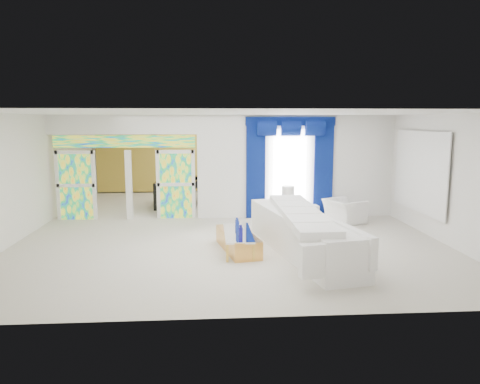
{
  "coord_description": "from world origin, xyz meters",
  "views": [
    {
      "loc": [
        -0.46,
        -12.24,
        2.84
      ],
      "look_at": [
        0.3,
        -1.2,
        1.1
      ],
      "focal_mm": 34.11,
      "sensor_mm": 36.0,
      "label": 1
    }
  ],
  "objects": [
    {
      "name": "console_table",
      "position": [
        2.11,
        0.6,
        0.2
      ],
      "size": [
        1.22,
        0.52,
        0.39
      ],
      "primitive_type": "cube",
      "rotation": [
        0.0,
        0.0,
        0.13
      ],
      "color": "silver",
      "rests_on": "ground"
    },
    {
      "name": "dividing_wall",
      "position": [
        2.15,
        1.0,
        1.5
      ],
      "size": [
        5.7,
        0.18,
        3.0
      ],
      "primitive_type": "cube",
      "color": "white",
      "rests_on": "ground"
    },
    {
      "name": "table_lamp",
      "position": [
        1.81,
        0.6,
        0.68
      ],
      "size": [
        0.36,
        0.36,
        0.58
      ],
      "primitive_type": "cylinder",
      "color": "silver",
      "rests_on": "console_table"
    },
    {
      "name": "stained_transom",
      "position": [
        -2.85,
        1.0,
        2.25
      ],
      "size": [
        4.0,
        0.05,
        0.35
      ],
      "primitive_type": "cube",
      "color": "#994C3F",
      "rests_on": "dividing_header"
    },
    {
      "name": "gold_curtains",
      "position": [
        0.0,
        5.9,
        1.5
      ],
      "size": [
        9.7,
        0.12,
        2.9
      ],
      "primitive_type": "cube",
      "color": "#BC8C2D",
      "rests_on": "ground"
    },
    {
      "name": "coffee_table",
      "position": [
        0.16,
        -2.5,
        0.2
      ],
      "size": [
        0.93,
        1.87,
        0.4
      ],
      "primitive_type": "cube",
      "rotation": [
        0.0,
        0.0,
        0.2
      ],
      "color": "gold",
      "rests_on": "ground"
    },
    {
      "name": "dividing_header",
      "position": [
        -2.85,
        1.0,
        2.73
      ],
      "size": [
        4.3,
        0.18,
        0.55
      ],
      "primitive_type": "cube",
      "color": "white",
      "rests_on": "dividing_wall"
    },
    {
      "name": "floor",
      "position": [
        0.0,
        0.0,
        0.0
      ],
      "size": [
        12.0,
        12.0,
        0.0
      ],
      "primitive_type": "plane",
      "color": "#B7AF9E",
      "rests_on": "ground"
    },
    {
      "name": "blue_pelmet",
      "position": [
        1.9,
        0.87,
        2.82
      ],
      "size": [
        2.6,
        0.12,
        0.25
      ],
      "primitive_type": "cube",
      "color": "#030344",
      "rests_on": "dividing_wall"
    },
    {
      "name": "decanters",
      "position": [
        0.19,
        -2.6,
        0.5
      ],
      "size": [
        0.17,
        1.08,
        0.24
      ],
      "color": "white",
      "rests_on": "coffee_table"
    },
    {
      "name": "tv_console",
      "position": [
        -4.55,
        2.74,
        0.36
      ],
      "size": [
        0.55,
        0.51,
        0.72
      ],
      "primitive_type": "cube",
      "rotation": [
        0.0,
        0.0,
        -0.12
      ],
      "color": "tan",
      "rests_on": "ground"
    },
    {
      "name": "white_sofa",
      "position": [
        1.51,
        -2.8,
        0.42
      ],
      "size": [
        1.77,
        4.46,
        0.83
      ],
      "primitive_type": "cube",
      "rotation": [
        0.0,
        0.0,
        0.2
      ],
      "color": "white",
      "rests_on": "ground"
    },
    {
      "name": "blue_drape_left",
      "position": [
        0.9,
        0.87,
        1.4
      ],
      "size": [
        0.55,
        0.1,
        2.8
      ],
      "primitive_type": "cube",
      "color": "#030344",
      "rests_on": "ground"
    },
    {
      "name": "stained_panel_left",
      "position": [
        -4.28,
        1.0,
        1.0
      ],
      "size": [
        0.95,
        0.04,
        2.0
      ],
      "primitive_type": "cube",
      "color": "#994C3F",
      "rests_on": "ground"
    },
    {
      "name": "piano_bench",
      "position": [
        -1.53,
        1.36,
        0.15
      ],
      "size": [
        0.93,
        0.39,
        0.3
      ],
      "primitive_type": "cube",
      "rotation": [
        0.0,
        0.0,
        -0.04
      ],
      "color": "black",
      "rests_on": "ground"
    },
    {
      "name": "grand_piano",
      "position": [
        -1.53,
        2.96,
        0.44
      ],
      "size": [
        1.4,
        1.79,
        0.88
      ],
      "primitive_type": "cube",
      "rotation": [
        0.0,
        0.0,
        -0.04
      ],
      "color": "black",
      "rests_on": "ground"
    },
    {
      "name": "wall_mirror",
      "position": [
        4.94,
        -1.0,
        1.55
      ],
      "size": [
        0.04,
        2.7,
        1.9
      ],
      "primitive_type": "cube",
      "color": "white",
      "rests_on": "ground"
    },
    {
      "name": "armchair",
      "position": [
        3.33,
        0.08,
        0.32
      ],
      "size": [
        1.22,
        1.28,
        0.65
      ],
      "primitive_type": "imported",
      "rotation": [
        0.0,
        0.0,
        2.01
      ],
      "color": "white",
      "rests_on": "ground"
    },
    {
      "name": "stained_panel_right",
      "position": [
        -1.42,
        1.0,
        1.0
      ],
      "size": [
        0.95,
        0.04,
        2.0
      ],
      "primitive_type": "cube",
      "color": "#994C3F",
      "rests_on": "ground"
    },
    {
      "name": "blue_drape_right",
      "position": [
        2.9,
        0.87,
        1.4
      ],
      "size": [
        0.55,
        0.1,
        2.8
      ],
      "primitive_type": "cube",
      "color": "#030344",
      "rests_on": "ground"
    },
    {
      "name": "chandelier",
      "position": [
        -2.3,
        3.4,
        2.65
      ],
      "size": [
        0.6,
        0.6,
        0.6
      ],
      "primitive_type": "sphere",
      "color": "gold",
      "rests_on": "ceiling"
    },
    {
      "name": "window_pane",
      "position": [
        1.9,
        0.9,
        1.45
      ],
      "size": [
        1.0,
        0.02,
        2.3
      ],
      "primitive_type": "cube",
      "color": "white",
      "rests_on": "dividing_wall"
    }
  ]
}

